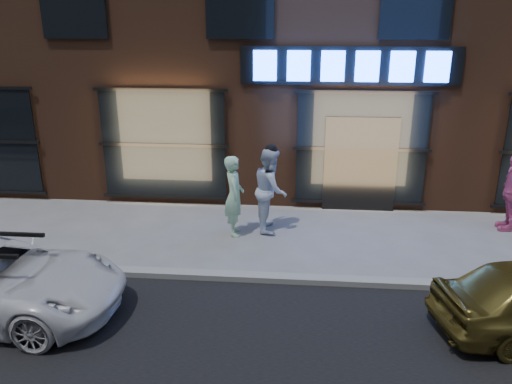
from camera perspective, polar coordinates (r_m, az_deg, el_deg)
ground at (r=9.60m, az=13.89°, el=-10.33°), size 90.00×90.00×0.00m
curb at (r=9.58m, az=13.92°, el=-10.02°), size 60.00×0.25×0.12m
storefront_building at (r=16.35m, az=11.15°, el=20.56°), size 30.20×8.28×10.30m
man_bowtie at (r=11.12m, az=-2.51°, el=-0.43°), size 0.57×0.75×1.83m
man_cap at (r=11.37m, az=1.69°, el=0.30°), size 0.80×0.99×1.94m
passerby at (r=12.79m, az=27.18°, el=-0.02°), size 0.57×1.11×1.81m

